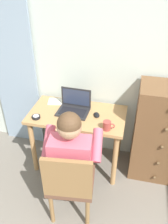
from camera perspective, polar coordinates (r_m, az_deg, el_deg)
name	(u,v)px	position (r m, az deg, el deg)	size (l,w,h in m)	color
wall_back	(132,62)	(2.58, 11.77, 11.85)	(4.80, 0.05, 2.50)	silver
curtain_panel	(14,67)	(2.93, -16.80, 10.49)	(0.54, 0.03, 2.18)	#8EA3B7
desk	(77,123)	(2.63, -1.62, -2.67)	(1.06, 0.58, 0.75)	tan
dresser	(161,134)	(2.70, 18.30, -5.02)	(0.58, 0.46, 1.14)	brown
chair	(70,182)	(2.20, -3.44, -16.81)	(0.46, 0.45, 0.87)	brown
person_seated	(73,154)	(2.18, -2.75, -10.11)	(0.57, 0.61, 1.19)	#4C4C4C
laptop	(74,107)	(2.58, -2.45, 1.28)	(0.35, 0.26, 0.24)	#232326
computer_mouse	(97,115)	(2.51, 3.12, -0.70)	(0.06, 0.10, 0.03)	black
desk_clock	(36,117)	(2.53, -11.64, -1.19)	(0.09, 0.09, 0.03)	black
notebook_pad	(57,101)	(2.78, -6.56, 2.58)	(0.21, 0.15, 0.01)	silver
coffee_mug	(107,126)	(2.31, 5.68, -3.32)	(0.12, 0.08, 0.09)	#9E3D38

